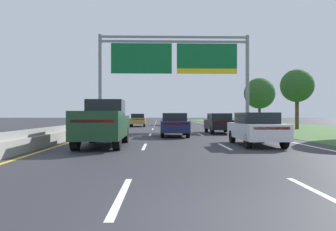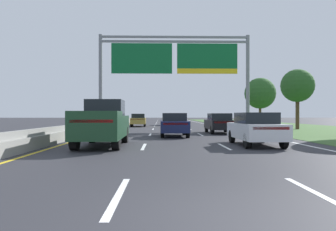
% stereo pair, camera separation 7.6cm
% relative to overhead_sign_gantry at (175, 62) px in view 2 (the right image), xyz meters
% --- Properties ---
extents(ground_plane, '(220.00, 220.00, 0.00)m').
position_rel_overhead_sign_gantry_xyz_m(ground_plane, '(-0.30, 7.06, -6.67)').
color(ground_plane, '#2B2B30').
extents(lane_striping, '(11.96, 106.00, 0.01)m').
position_rel_overhead_sign_gantry_xyz_m(lane_striping, '(-0.30, 6.60, -6.67)').
color(lane_striping, white).
rests_on(lane_striping, ground).
extents(grass_verge_right, '(14.00, 110.00, 0.02)m').
position_rel_overhead_sign_gantry_xyz_m(grass_verge_right, '(13.65, 7.06, -6.66)').
color(grass_verge_right, '#3D602D').
rests_on(grass_verge_right, ground).
extents(median_barrier_concrete, '(0.60, 110.00, 0.85)m').
position_rel_overhead_sign_gantry_xyz_m(median_barrier_concrete, '(-6.90, 7.06, -6.32)').
color(median_barrier_concrete, gray).
rests_on(median_barrier_concrete, ground).
extents(overhead_sign_gantry, '(15.06, 0.42, 9.43)m').
position_rel_overhead_sign_gantry_xyz_m(overhead_sign_gantry, '(0.00, 0.00, 0.00)').
color(overhead_sign_gantry, gray).
rests_on(overhead_sign_gantry, ground).
extents(pickup_truck_darkgreen, '(2.07, 5.43, 2.20)m').
position_rel_overhead_sign_gantry_xyz_m(pickup_truck_darkgreen, '(-4.09, -17.03, -5.60)').
color(pickup_truck_darkgreen, '#193D23').
rests_on(pickup_truck_darkgreen, ground).
extents(car_black_right_lane_sedan, '(1.84, 4.41, 1.57)m').
position_rel_overhead_sign_gantry_xyz_m(car_black_right_lane_sedan, '(3.26, -6.69, -5.86)').
color(car_black_right_lane_sedan, black).
rests_on(car_black_right_lane_sedan, ground).
extents(car_blue_centre_lane_sedan, '(1.94, 4.45, 1.57)m').
position_rel_overhead_sign_gantry_xyz_m(car_blue_centre_lane_sedan, '(-0.18, 12.33, -5.86)').
color(car_blue_centre_lane_sedan, navy).
rests_on(car_blue_centre_lane_sedan, ground).
extents(car_gold_left_lane_sedan, '(1.95, 4.45, 1.57)m').
position_rel_overhead_sign_gantry_xyz_m(car_gold_left_lane_sedan, '(-4.14, 7.92, -5.86)').
color(car_gold_left_lane_sedan, '#A38438').
rests_on(car_gold_left_lane_sedan, ground).
extents(car_navy_centre_lane_sedan, '(1.84, 4.41, 1.57)m').
position_rel_overhead_sign_gantry_xyz_m(car_navy_centre_lane_sedan, '(-0.48, -10.38, -5.86)').
color(car_navy_centre_lane_sedan, '#161E47').
rests_on(car_navy_centre_lane_sedan, ground).
extents(car_white_right_lane_sedan, '(1.84, 4.41, 1.57)m').
position_rel_overhead_sign_gantry_xyz_m(car_white_right_lane_sedan, '(3.18, -16.86, -5.86)').
color(car_white_right_lane_sedan, silver).
rests_on(car_white_right_lane_sedan, ground).
extents(roadside_tree_mid, '(3.26, 3.26, 5.97)m').
position_rel_overhead_sign_gantry_xyz_m(roadside_tree_mid, '(12.19, -0.37, -2.36)').
color(roadside_tree_mid, '#4C3823').
rests_on(roadside_tree_mid, ground).
extents(roadside_tree_far, '(4.41, 4.41, 6.71)m').
position_rel_overhead_sign_gantry_xyz_m(roadside_tree_far, '(12.82, 13.83, -2.18)').
color(roadside_tree_far, '#4C3823').
rests_on(roadside_tree_far, ground).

